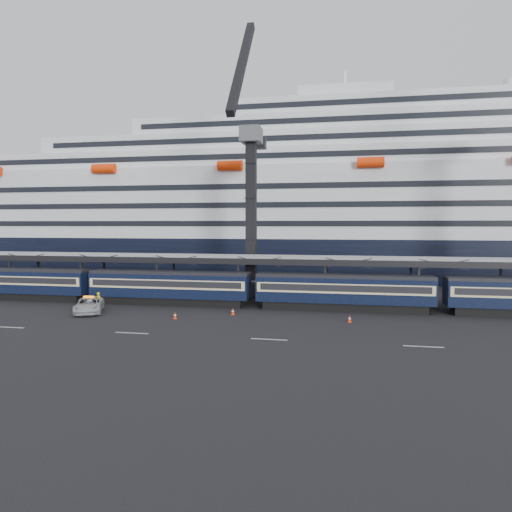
# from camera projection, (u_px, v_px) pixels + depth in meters

# --- Properties ---
(ground) EXTENTS (260.00, 260.00, 0.00)m
(ground) POSITION_uv_depth(u_px,v_px,m) (440.00, 335.00, 38.55)
(ground) COLOR black
(ground) RESTS_ON ground
(train) EXTENTS (133.05, 3.00, 4.05)m
(train) POSITION_uv_depth(u_px,v_px,m) (375.00, 291.00, 49.05)
(train) COLOR black
(train) RESTS_ON ground
(canopy) EXTENTS (130.00, 6.25, 5.53)m
(canopy) POSITION_uv_depth(u_px,v_px,m) (415.00, 261.00, 51.92)
(canopy) COLOR gray
(canopy) RESTS_ON ground
(cruise_ship) EXTENTS (214.09, 28.84, 34.00)m
(cruise_ship) POSITION_uv_depth(u_px,v_px,m) (381.00, 208.00, 83.00)
(cruise_ship) COLOR black
(cruise_ship) RESTS_ON ground
(crane_dark_near) EXTENTS (4.50, 17.75, 35.08)m
(crane_dark_near) POSITION_uv_depth(u_px,v_px,m) (251.00, 205.00, 59.59)
(crane_dark_near) COLOR #47494F
(crane_dark_near) RESTS_ON ground
(pickup_truck) EXTENTS (4.80, 6.41, 1.62)m
(pickup_truck) POSITION_uv_depth(u_px,v_px,m) (89.00, 305.00, 48.43)
(pickup_truck) COLOR #A7AAAE
(pickup_truck) RESTS_ON ground
(worker) EXTENTS (0.76, 0.56, 1.90)m
(worker) POSITION_uv_depth(u_px,v_px,m) (99.00, 301.00, 50.38)
(worker) COLOR #D7CE0B
(worker) RESTS_ON ground
(traffic_cone_b) EXTENTS (0.37, 0.37, 0.73)m
(traffic_cone_b) POSITION_uv_depth(u_px,v_px,m) (233.00, 311.00, 47.28)
(traffic_cone_b) COLOR #FF3508
(traffic_cone_b) RESTS_ON ground
(traffic_cone_c) EXTENTS (0.35, 0.35, 0.70)m
(traffic_cone_c) POSITION_uv_depth(u_px,v_px,m) (175.00, 315.00, 45.28)
(traffic_cone_c) COLOR #FF3508
(traffic_cone_c) RESTS_ON ground
(traffic_cone_d) EXTENTS (0.35, 0.35, 0.70)m
(traffic_cone_d) POSITION_uv_depth(u_px,v_px,m) (350.00, 319.00, 43.67)
(traffic_cone_d) COLOR #FF3508
(traffic_cone_d) RESTS_ON ground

